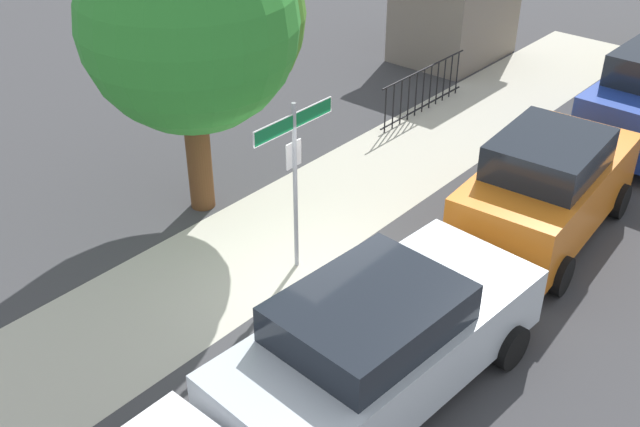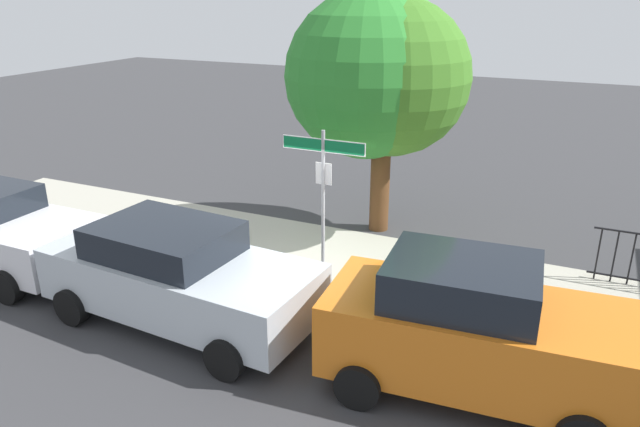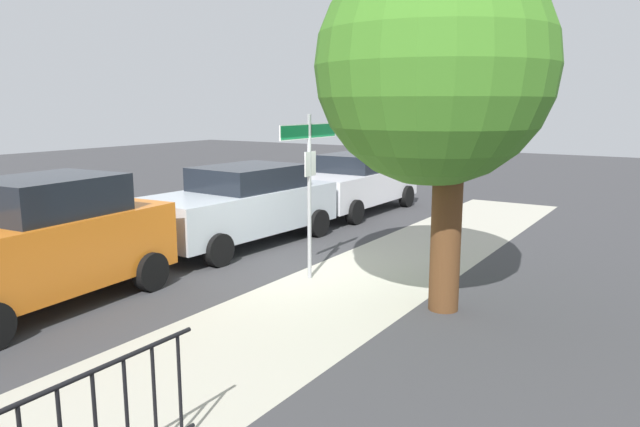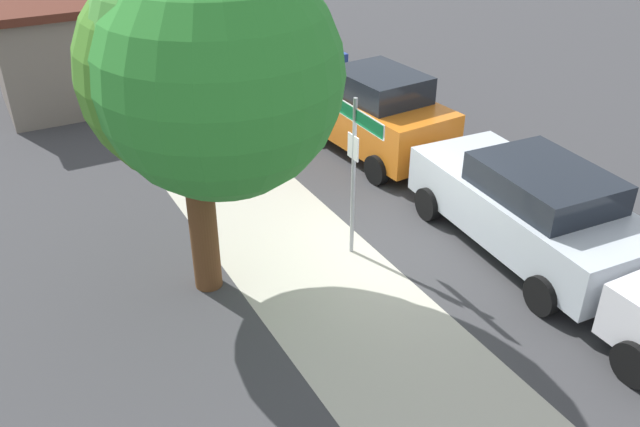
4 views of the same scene
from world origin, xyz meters
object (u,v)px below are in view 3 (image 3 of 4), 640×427
object	(u,v)px
street_sign	(309,162)
shade_tree	(437,60)
car_silver	(242,204)
car_orange	(40,243)
car_white	(355,182)

from	to	relation	value
street_sign	shade_tree	bearing A→B (deg)	83.71
car_silver	car_orange	distance (m)	4.81
car_orange	car_silver	bearing A→B (deg)	177.31
street_sign	car_orange	size ratio (longest dim) A/B	0.68
street_sign	shade_tree	size ratio (longest dim) A/B	0.54
car_orange	street_sign	bearing A→B (deg)	138.41
car_orange	car_white	bearing A→B (deg)	175.66
shade_tree	car_orange	size ratio (longest dim) A/B	1.27
car_white	shade_tree	bearing A→B (deg)	37.57
street_sign	car_silver	world-z (taller)	street_sign
street_sign	shade_tree	xyz separation A→B (m)	(0.26, 2.34, 1.58)
street_sign	car_orange	distance (m)	4.40
car_white	car_orange	xyz separation A→B (m)	(9.61, -0.01, 0.13)
street_sign	shade_tree	distance (m)	2.84
car_silver	shade_tree	bearing A→B (deg)	75.37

